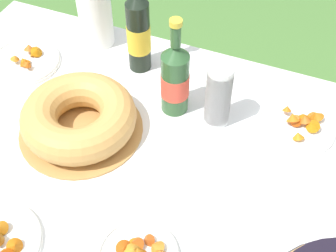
% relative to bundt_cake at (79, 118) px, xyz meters
% --- Properties ---
extents(garden_table, '(1.70, 1.03, 0.77)m').
position_rel_bundt_cake_xyz_m(garden_table, '(0.30, -0.04, -0.13)').
color(garden_table, '#A87A47').
rests_on(garden_table, ground_plane).
extents(tablecloth, '(1.71, 1.04, 0.10)m').
position_rel_bundt_cake_xyz_m(tablecloth, '(0.30, -0.04, -0.07)').
color(tablecloth, white).
rests_on(tablecloth, garden_table).
extents(bundt_cake, '(0.35, 0.35, 0.11)m').
position_rel_bundt_cake_xyz_m(bundt_cake, '(0.00, 0.00, 0.00)').
color(bundt_cake, '#B78447').
rests_on(bundt_cake, tablecloth).
extents(cup_stack, '(0.07, 0.07, 0.20)m').
position_rel_bundt_cake_xyz_m(cup_stack, '(0.34, 0.18, 0.05)').
color(cup_stack, white).
rests_on(cup_stack, tablecloth).
extents(cider_bottle_green, '(0.08, 0.08, 0.31)m').
position_rel_bundt_cake_xyz_m(cider_bottle_green, '(0.21, 0.19, 0.06)').
color(cider_bottle_green, '#2D562D').
rests_on(cider_bottle_green, tablecloth).
extents(juice_bottle_red, '(0.07, 0.07, 0.35)m').
position_rel_bundt_cake_xyz_m(juice_bottle_red, '(0.04, 0.32, 0.08)').
color(juice_bottle_red, black).
rests_on(juice_bottle_red, tablecloth).
extents(snack_plate_near, '(0.22, 0.22, 0.06)m').
position_rel_bundt_cake_xyz_m(snack_plate_near, '(0.56, 0.24, -0.04)').
color(snack_plate_near, white).
rests_on(snack_plate_near, tablecloth).
extents(snack_plate_left, '(0.23, 0.23, 0.06)m').
position_rel_bundt_cake_xyz_m(snack_plate_left, '(-0.31, 0.19, -0.04)').
color(snack_plate_left, white).
rests_on(snack_plate_left, tablecloth).
extents(paper_towel_roll, '(0.11, 0.11, 0.20)m').
position_rel_bundt_cake_xyz_m(paper_towel_roll, '(-0.15, 0.38, 0.05)').
color(paper_towel_roll, white).
rests_on(paper_towel_roll, tablecloth).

